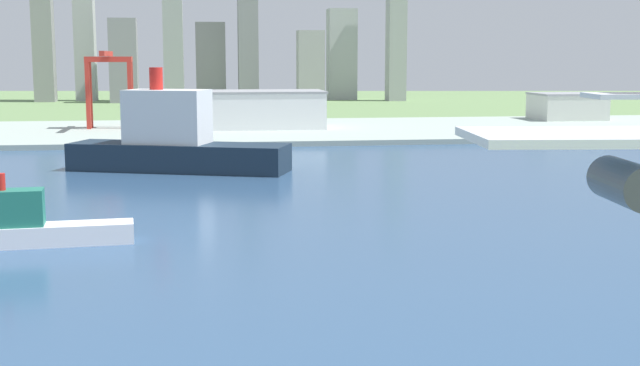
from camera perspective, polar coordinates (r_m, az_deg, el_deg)
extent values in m
plane|color=#638350|center=(256.31, -2.97, -0.41)|extent=(2400.00, 2400.00, 0.00)
cube|color=#2D4C70|center=(197.51, -1.42, -3.03)|extent=(840.00, 360.00, 0.15)
cube|color=#96A69C|center=(444.50, -5.16, 3.46)|extent=(840.00, 140.00, 2.50)
cylinder|color=#4C4F54|center=(49.70, 19.70, -0.01)|extent=(2.98, 5.69, 2.45)
cube|color=white|center=(188.25, -17.76, -3.30)|extent=(36.27, 10.59, 4.34)
cube|color=#1E6B59|center=(187.86, -19.87, -1.58)|extent=(13.37, 7.38, 7.58)
cylinder|color=red|center=(187.26, -20.49, 0.07)|extent=(1.79, 1.79, 3.47)
cube|color=#192838|center=(299.69, -9.37, 1.71)|extent=(77.81, 43.69, 9.50)
cube|color=silver|center=(299.83, -10.13, 4.38)|extent=(31.12, 24.36, 18.43)
cylinder|color=red|center=(300.66, -10.87, 6.85)|extent=(4.59, 4.59, 7.60)
cube|color=#B72D23|center=(455.82, -15.20, 5.63)|extent=(2.20, 2.20, 34.15)
cube|color=#B72D23|center=(453.70, -12.53, 5.71)|extent=(2.20, 2.20, 34.15)
cube|color=#B72D23|center=(463.75, -15.08, 5.68)|extent=(2.20, 2.20, 34.15)
cube|color=#B72D23|center=(461.67, -12.46, 5.76)|extent=(2.20, 2.20, 34.15)
cube|color=#B72D23|center=(458.20, -13.90, 8.01)|extent=(23.57, 10.00, 2.80)
cube|color=#B72D23|center=(447.68, -14.05, 8.36)|extent=(2.60, 42.29, 2.60)
cube|color=white|center=(449.40, -4.11, 4.85)|extent=(66.60, 36.74, 18.18)
cube|color=gray|center=(448.91, -4.12, 6.08)|extent=(67.93, 37.47, 1.20)
cube|color=silver|center=(530.16, 16.13, 4.87)|extent=(38.15, 32.88, 14.42)
cube|color=gray|center=(529.79, 16.16, 5.72)|extent=(38.91, 33.54, 1.20)
cube|color=gray|center=(798.21, -18.00, 10.00)|extent=(17.36, 16.42, 134.40)
cube|color=#A2A4A5|center=(807.50, -15.46, 10.90)|extent=(17.57, 20.17, 157.39)
cube|color=gray|center=(763.88, -12.95, 7.95)|extent=(23.59, 19.51, 72.19)
cube|color=#94979A|center=(779.89, -9.78, 10.54)|extent=(17.20, 25.03, 140.16)
cube|color=gray|center=(800.84, -7.30, 8.05)|extent=(26.93, 19.96, 70.70)
cube|color=gray|center=(786.01, -4.84, 11.04)|extent=(17.67, 20.97, 151.97)
cube|color=#9A999D|center=(761.72, -0.64, 7.78)|extent=(23.26, 18.55, 62.32)
cube|color=#A2A6A7|center=(801.07, 1.46, 8.56)|extent=(25.93, 21.62, 83.12)
cube|color=#989D9C|center=(782.08, 5.10, 10.25)|extent=(15.84, 18.18, 130.20)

